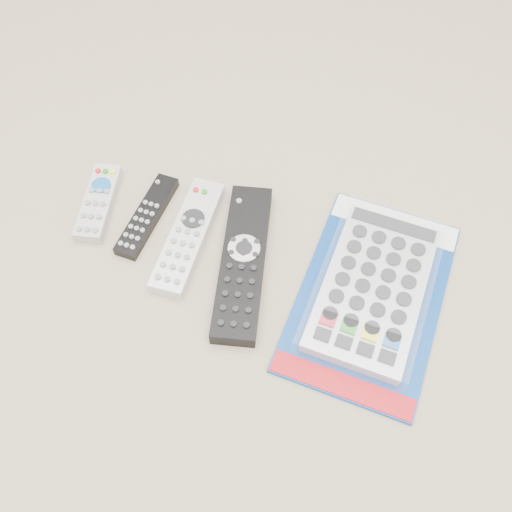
% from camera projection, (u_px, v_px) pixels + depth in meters
% --- Properties ---
extents(remote_small_grey, '(0.06, 0.15, 0.02)m').
position_uv_depth(remote_small_grey, '(98.00, 202.00, 0.90)').
color(remote_small_grey, '#AAAAAC').
rests_on(remote_small_grey, ground).
extents(remote_slim_black, '(0.06, 0.16, 0.02)m').
position_uv_depth(remote_slim_black, '(147.00, 216.00, 0.89)').
color(remote_slim_black, black).
rests_on(remote_slim_black, ground).
extents(remote_silver_dvd, '(0.06, 0.21, 0.02)m').
position_uv_depth(remote_silver_dvd, '(188.00, 236.00, 0.87)').
color(remote_silver_dvd, silver).
rests_on(remote_silver_dvd, ground).
extents(remote_large_black, '(0.09, 0.27, 0.03)m').
position_uv_depth(remote_large_black, '(243.00, 262.00, 0.84)').
color(remote_large_black, black).
rests_on(remote_large_black, ground).
extents(jumbo_remote_packaged, '(0.24, 0.35, 0.04)m').
position_uv_depth(jumbo_remote_packaged, '(373.00, 287.00, 0.81)').
color(jumbo_remote_packaged, navy).
rests_on(jumbo_remote_packaged, ground).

